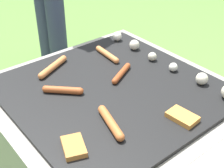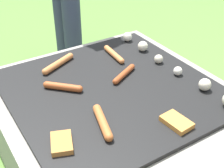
# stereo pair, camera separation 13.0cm
# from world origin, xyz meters

# --- Properties ---
(ground_plane) EXTENTS (14.00, 14.00, 0.00)m
(ground_plane) POSITION_xyz_m (0.00, 0.00, 0.00)
(ground_plane) COLOR #567F38
(grill) EXTENTS (0.94, 0.94, 0.37)m
(grill) POSITION_xyz_m (0.00, 0.00, 0.18)
(grill) COLOR gray
(grill) RESTS_ON ground_plane
(sausage_back_left) EXTENTS (0.19, 0.04, 0.03)m
(sausage_back_left) POSITION_xyz_m (-0.23, 0.16, 0.38)
(sausage_back_left) COLOR #C6753D
(sausage_back_left) RESTS_ON grill
(sausage_front_center) EXTENTS (0.19, 0.08, 0.03)m
(sausage_front_center) POSITION_xyz_m (0.19, -0.16, 0.39)
(sausage_front_center) COLOR #B7602D
(sausage_front_center) RESTS_ON grill
(sausage_front_left) EXTENTS (0.13, 0.13, 0.03)m
(sausage_front_left) POSITION_xyz_m (-0.10, -0.18, 0.39)
(sausage_front_left) COLOR #A34C23
(sausage_front_left) RESTS_ON grill
(sausage_back_right) EXTENTS (0.11, 0.19, 0.03)m
(sausage_back_right) POSITION_xyz_m (-0.29, -0.11, 0.39)
(sausage_back_right) COLOR #C6753D
(sausage_back_right) RESTS_ON grill
(sausage_mid_left) EXTENTS (0.09, 0.16, 0.03)m
(sausage_mid_left) POSITION_xyz_m (-0.05, 0.10, 0.38)
(sausage_mid_left) COLOR #93421E
(sausage_mid_left) RESTS_ON grill
(bread_slice_left) EXTENTS (0.11, 0.08, 0.02)m
(bread_slice_left) POSITION_xyz_m (0.32, 0.07, 0.38)
(bread_slice_left) COLOR #D18438
(bread_slice_left) RESTS_ON grill
(bread_slice_center) EXTENTS (0.12, 0.10, 0.02)m
(bread_slice_center) POSITION_xyz_m (0.20, -0.32, 0.38)
(bread_slice_center) COLOR #B27033
(bread_slice_center) RESTS_ON grill
(mushroom_row) EXTENTS (0.75, 0.06, 0.06)m
(mushroom_row) POSITION_xyz_m (0.05, 0.31, 0.40)
(mushroom_row) COLOR silver
(mushroom_row) RESTS_ON grill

